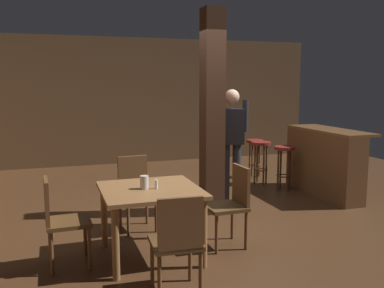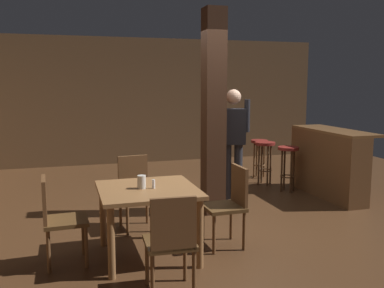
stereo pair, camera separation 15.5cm
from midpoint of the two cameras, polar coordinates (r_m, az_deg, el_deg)
ground_plane at (r=5.78m, az=2.81°, el=-10.11°), size 10.80×10.80×0.00m
wall_back at (r=9.82m, az=-6.72°, el=5.73°), size 8.00×0.10×2.80m
pillar at (r=5.86m, az=1.96°, el=4.15°), size 0.28×0.28×2.80m
dining_table at (r=4.48m, az=-6.55°, el=-7.30°), size 1.00×1.00×0.73m
chair_south at (r=3.68m, az=-3.19°, el=-12.60°), size 0.44×0.44×0.89m
chair_north at (r=5.40m, az=-8.36°, el=-5.90°), size 0.46×0.46×0.89m
chair_east at (r=4.79m, az=4.33°, el=-7.64°), size 0.43×0.43×0.89m
chair_west at (r=4.45m, az=-18.16°, el=-9.29°), size 0.44×0.44×0.89m
napkin_cup at (r=4.42m, az=-7.39°, el=-5.09°), size 0.09×0.09×0.14m
salt_shaker at (r=4.42m, az=-5.79°, el=-5.37°), size 0.03×0.03×0.09m
standing_person at (r=6.09m, az=4.54°, el=0.51°), size 0.47×0.28×1.72m
bar_counter at (r=7.21m, az=16.54°, el=-2.27°), size 0.56×1.65×1.07m
bar_stool_near at (r=7.31m, az=11.61°, el=-1.81°), size 0.34×0.34×0.76m
bar_stool_mid at (r=7.74m, az=8.60°, el=-1.09°), size 0.36×0.36×0.77m
bar_stool_far at (r=8.29m, az=7.83°, el=-0.74°), size 0.32×0.32×0.73m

